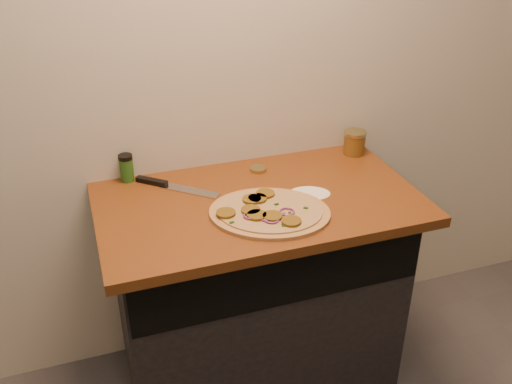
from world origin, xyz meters
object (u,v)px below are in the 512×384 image
object	(u,v)px
pizza	(268,212)
spice_shaker	(126,168)
salsa_jar	(355,142)
chefs_knife	(169,186)

from	to	relation	value
pizza	spice_shaker	world-z (taller)	spice_shaker
salsa_jar	pizza	bearing A→B (deg)	-145.39
chefs_knife	salsa_jar	bearing A→B (deg)	3.19
salsa_jar	spice_shaker	xyz separation A→B (m)	(-0.96, 0.06, 0.00)
chefs_knife	salsa_jar	distance (m)	0.82
pizza	spice_shaker	bearing A→B (deg)	136.11
chefs_knife	salsa_jar	xyz separation A→B (m)	(0.82, 0.05, 0.05)
pizza	spice_shaker	xyz separation A→B (m)	(-0.44, 0.42, 0.05)
chefs_knife	salsa_jar	world-z (taller)	salsa_jar
pizza	chefs_knife	world-z (taller)	pizza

